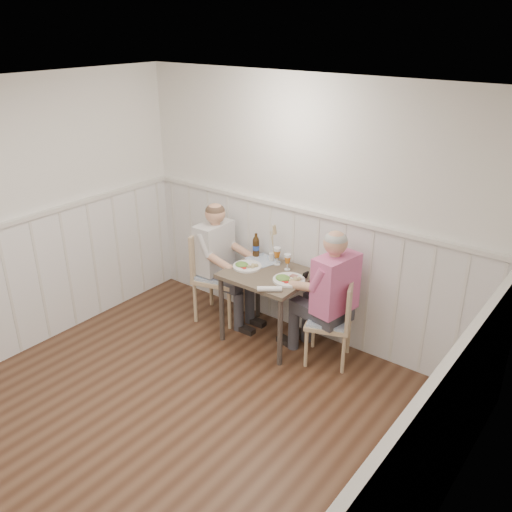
{
  "coord_description": "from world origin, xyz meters",
  "views": [
    {
      "loc": [
        2.62,
        -2.03,
        3.04
      ],
      "look_at": [
        -0.17,
        1.64,
        1.0
      ],
      "focal_mm": 38.0,
      "sensor_mm": 36.0,
      "label": 1
    }
  ],
  "objects_px": {
    "dining_table": "(268,283)",
    "chair_left": "(214,271)",
    "diner_cream": "(218,270)",
    "beer_bottle": "(256,246)",
    "grass_vase": "(272,244)",
    "chair_right": "(335,318)",
    "man_in_pink": "(330,308)"
  },
  "relations": [
    {
      "from": "dining_table",
      "to": "man_in_pink",
      "type": "bearing_deg",
      "value": 4.12
    },
    {
      "from": "dining_table",
      "to": "chair_left",
      "type": "relative_size",
      "value": 0.82
    },
    {
      "from": "diner_cream",
      "to": "grass_vase",
      "type": "relative_size",
      "value": 3.13
    },
    {
      "from": "dining_table",
      "to": "chair_right",
      "type": "distance_m",
      "value": 0.75
    },
    {
      "from": "diner_cream",
      "to": "grass_vase",
      "type": "distance_m",
      "value": 0.71
    },
    {
      "from": "dining_table",
      "to": "grass_vase",
      "type": "xyz_separation_m",
      "value": [
        -0.14,
        0.24,
        0.3
      ]
    },
    {
      "from": "grass_vase",
      "to": "diner_cream",
      "type": "bearing_deg",
      "value": -161.04
    },
    {
      "from": "diner_cream",
      "to": "beer_bottle",
      "type": "xyz_separation_m",
      "value": [
        0.36,
        0.2,
        0.31
      ]
    },
    {
      "from": "diner_cream",
      "to": "beer_bottle",
      "type": "relative_size",
      "value": 5.22
    },
    {
      "from": "beer_bottle",
      "to": "diner_cream",
      "type": "bearing_deg",
      "value": -151.65
    },
    {
      "from": "dining_table",
      "to": "chair_right",
      "type": "relative_size",
      "value": 0.95
    },
    {
      "from": "diner_cream",
      "to": "man_in_pink",
      "type": "bearing_deg",
      "value": -0.05
    },
    {
      "from": "chair_right",
      "to": "diner_cream",
      "type": "xyz_separation_m",
      "value": [
        -1.43,
        -0.02,
        0.09
      ]
    },
    {
      "from": "dining_table",
      "to": "chair_right",
      "type": "bearing_deg",
      "value": 5.27
    },
    {
      "from": "man_in_pink",
      "to": "diner_cream",
      "type": "xyz_separation_m",
      "value": [
        -1.38,
        0.0,
        -0.01
      ]
    },
    {
      "from": "chair_left",
      "to": "beer_bottle",
      "type": "relative_size",
      "value": 3.89
    },
    {
      "from": "diner_cream",
      "to": "beer_bottle",
      "type": "distance_m",
      "value": 0.52
    },
    {
      "from": "chair_right",
      "to": "beer_bottle",
      "type": "relative_size",
      "value": 3.39
    },
    {
      "from": "beer_bottle",
      "to": "grass_vase",
      "type": "xyz_separation_m",
      "value": [
        0.2,
        -0.0,
        0.08
      ]
    },
    {
      "from": "chair_right",
      "to": "diner_cream",
      "type": "bearing_deg",
      "value": -179.33
    },
    {
      "from": "man_in_pink",
      "to": "chair_left",
      "type": "bearing_deg",
      "value": -179.38
    },
    {
      "from": "chair_right",
      "to": "dining_table",
      "type": "bearing_deg",
      "value": -174.73
    },
    {
      "from": "beer_bottle",
      "to": "chair_right",
      "type": "bearing_deg",
      "value": -9.6
    },
    {
      "from": "diner_cream",
      "to": "grass_vase",
      "type": "bearing_deg",
      "value": 18.96
    },
    {
      "from": "dining_table",
      "to": "diner_cream",
      "type": "height_order",
      "value": "diner_cream"
    },
    {
      "from": "grass_vase",
      "to": "chair_left",
      "type": "bearing_deg",
      "value": -160.84
    },
    {
      "from": "man_in_pink",
      "to": "diner_cream",
      "type": "distance_m",
      "value": 1.38
    },
    {
      "from": "chair_right",
      "to": "man_in_pink",
      "type": "xyz_separation_m",
      "value": [
        -0.05,
        -0.02,
        0.1
      ]
    },
    {
      "from": "man_in_pink",
      "to": "chair_right",
      "type": "bearing_deg",
      "value": 21.39
    },
    {
      "from": "chair_left",
      "to": "man_in_pink",
      "type": "distance_m",
      "value": 1.43
    },
    {
      "from": "dining_table",
      "to": "chair_left",
      "type": "xyz_separation_m",
      "value": [
        -0.75,
        0.03,
        -0.1
      ]
    },
    {
      "from": "diner_cream",
      "to": "beer_bottle",
      "type": "bearing_deg",
      "value": 28.35
    }
  ]
}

